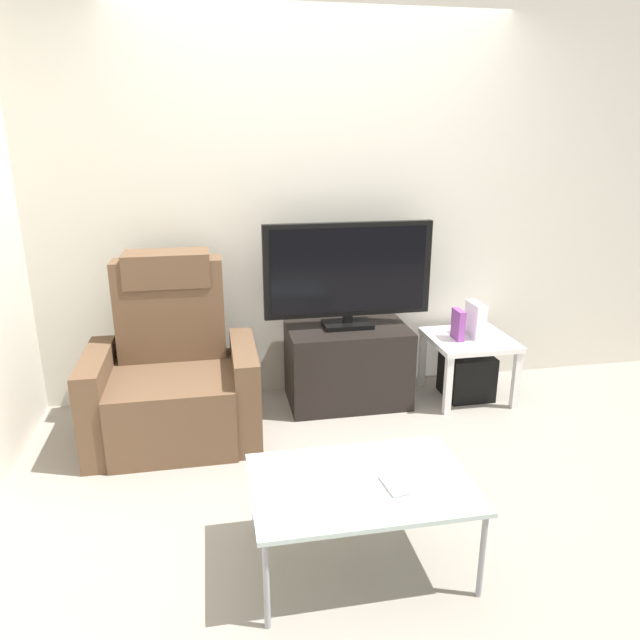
{
  "coord_description": "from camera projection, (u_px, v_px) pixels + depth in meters",
  "views": [
    {
      "loc": [
        -0.72,
        -2.73,
        1.76
      ],
      "look_at": [
        -0.11,
        0.5,
        0.7
      ],
      "focal_mm": 32.87,
      "sensor_mm": 36.0,
      "label": 1
    }
  ],
  "objects": [
    {
      "name": "coffee_table",
      "position": [
        361.0,
        487.0,
        2.39
      ],
      "size": [
        0.9,
        0.6,
        0.4
      ],
      "color": "#B2C6C1",
      "rests_on": "ground"
    },
    {
      "name": "book_upright",
      "position": [
        458.0,
        325.0,
        3.9
      ],
      "size": [
        0.04,
        0.14,
        0.2
      ],
      "primitive_type": "cube",
      "color": "purple",
      "rests_on": "side_table"
    },
    {
      "name": "side_table",
      "position": [
        469.0,
        346.0,
        3.99
      ],
      "size": [
        0.54,
        0.54,
        0.43
      ],
      "color": "white",
      "rests_on": "ground"
    },
    {
      "name": "recliner_armchair",
      "position": [
        173.0,
        376.0,
        3.49
      ],
      "size": [
        0.98,
        0.78,
        1.08
      ],
      "rotation": [
        0.0,
        0.0,
        0.18
      ],
      "color": "brown",
      "rests_on": "ground"
    },
    {
      "name": "game_console",
      "position": [
        475.0,
        320.0,
        3.95
      ],
      "size": [
        0.07,
        0.2,
        0.24
      ],
      "primitive_type": "cube",
      "color": "white",
      "rests_on": "side_table"
    },
    {
      "name": "wall_back",
      "position": [
        318.0,
        205.0,
        3.88
      ],
      "size": [
        6.4,
        0.06,
        2.6
      ],
      "primitive_type": "cube",
      "color": "beige",
      "rests_on": "ground"
    },
    {
      "name": "cell_phone",
      "position": [
        394.0,
        485.0,
        2.35
      ],
      "size": [
        0.09,
        0.16,
        0.01
      ],
      "primitive_type": "cube",
      "rotation": [
        0.0,
        0.0,
        0.12
      ],
      "color": "#B7B7BC",
      "rests_on": "coffee_table"
    },
    {
      "name": "tv_stand",
      "position": [
        348.0,
        365.0,
        3.94
      ],
      "size": [
        0.8,
        0.49,
        0.53
      ],
      "color": "black",
      "rests_on": "ground"
    },
    {
      "name": "ground_plane",
      "position": [
        356.0,
        467.0,
        3.22
      ],
      "size": [
        6.4,
        6.4,
        0.0
      ],
      "primitive_type": "plane",
      "color": "gray"
    },
    {
      "name": "television",
      "position": [
        348.0,
        273.0,
        3.76
      ],
      "size": [
        1.1,
        0.2,
        0.69
      ],
      "color": "black",
      "rests_on": "tv_stand"
    },
    {
      "name": "subwoofer_box",
      "position": [
        467.0,
        375.0,
        4.05
      ],
      "size": [
        0.31,
        0.31,
        0.31
      ],
      "primitive_type": "cube",
      "color": "black",
      "rests_on": "ground"
    }
  ]
}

